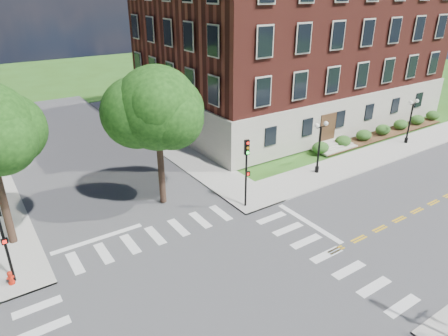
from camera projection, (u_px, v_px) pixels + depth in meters
ground at (220, 307)px, 18.88m from camera, size 160.00×160.00×0.00m
road_ew at (220, 307)px, 18.88m from camera, size 90.00×12.00×0.01m
road_ns at (220, 307)px, 18.88m from camera, size 12.00×90.00×0.01m
sidewalk_ne at (265, 145)px, 38.32m from camera, size 34.00×34.00×0.12m
crosswalk_east at (326, 255)px, 22.55m from camera, size 2.20×10.20×0.02m
stop_bar_east at (309, 223)px, 25.63m from camera, size 0.40×5.50×0.00m
main_building at (291, 42)px, 44.32m from camera, size 30.60×22.40×16.50m
shrub_row at (382, 136)px, 40.81m from camera, size 18.00×2.00×1.30m
tree_d at (157, 108)px, 25.27m from camera, size 5.43×5.43×9.45m
traffic_signal_ne at (246, 165)px, 26.19m from camera, size 0.37×0.43×4.80m
traffic_signal_nw at (1, 230)px, 19.14m from camera, size 0.35×0.40×4.80m
twin_lamp_west at (319, 144)px, 31.48m from camera, size 1.36×0.36×4.23m
twin_lamp_east at (410, 119)px, 37.69m from camera, size 1.36×0.36×4.23m
fire_hydrant at (11, 278)px, 20.06m from camera, size 0.35×0.35×0.75m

